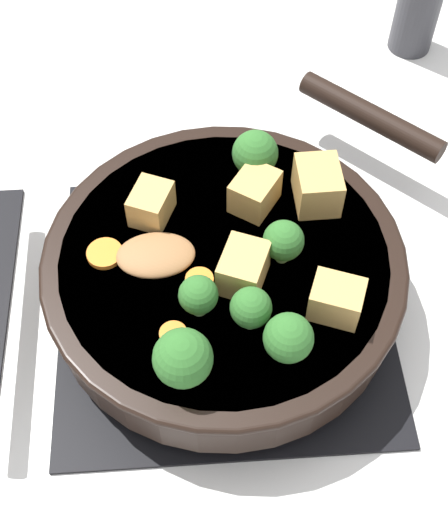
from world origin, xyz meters
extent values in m
plane|color=silver|center=(0.00, 0.00, 0.00)|extent=(2.40, 2.40, 0.00)
cube|color=black|center=(0.00, 0.00, 0.00)|extent=(0.31, 0.31, 0.01)
torus|color=black|center=(0.00, 0.00, 0.02)|extent=(0.24, 0.24, 0.01)
cube|color=black|center=(0.00, 0.00, 0.02)|extent=(0.01, 0.23, 0.01)
cube|color=black|center=(0.00, 0.00, 0.02)|extent=(0.23, 0.01, 0.01)
cylinder|color=black|center=(0.00, 0.00, 0.05)|extent=(0.31, 0.31, 0.05)
cylinder|color=brown|center=(0.00, 0.00, 0.06)|extent=(0.29, 0.29, 0.05)
torus|color=black|center=(0.00, 0.00, 0.08)|extent=(0.32, 0.32, 0.01)
cylinder|color=black|center=(0.17, -0.16, 0.07)|extent=(0.13, 0.14, 0.02)
ellipsoid|color=olive|center=(0.00, 0.06, 0.09)|extent=(0.05, 0.07, 0.01)
cube|color=tan|center=(-0.03, -0.01, 0.10)|extent=(0.05, 0.05, 0.03)
cube|color=tan|center=(-0.06, -0.09, 0.10)|extent=(0.05, 0.05, 0.03)
cube|color=tan|center=(0.06, -0.09, 0.10)|extent=(0.05, 0.04, 0.04)
cube|color=tan|center=(0.05, 0.06, 0.10)|extent=(0.05, 0.04, 0.03)
cube|color=tan|center=(0.06, -0.03, 0.10)|extent=(0.05, 0.05, 0.03)
cylinder|color=#709956|center=(-0.10, -0.04, 0.09)|extent=(0.01, 0.01, 0.01)
sphere|color=#2D6628|center=(-0.10, -0.04, 0.11)|extent=(0.04, 0.04, 0.04)
cylinder|color=#709956|center=(-0.01, -0.05, 0.09)|extent=(0.01, 0.01, 0.01)
sphere|color=#2D6628|center=(-0.01, -0.05, 0.11)|extent=(0.04, 0.04, 0.04)
cylinder|color=#709956|center=(-0.07, -0.02, 0.09)|extent=(0.01, 0.01, 0.01)
sphere|color=#2D6628|center=(-0.07, -0.02, 0.11)|extent=(0.03, 0.03, 0.03)
cylinder|color=#709956|center=(-0.05, 0.02, 0.09)|extent=(0.01, 0.01, 0.01)
sphere|color=#2D6628|center=(-0.05, 0.02, 0.10)|extent=(0.03, 0.03, 0.03)
cylinder|color=#709956|center=(-0.11, 0.04, 0.09)|extent=(0.01, 0.01, 0.01)
sphere|color=#2D6628|center=(-0.11, 0.04, 0.11)|extent=(0.05, 0.05, 0.05)
cylinder|color=#709956|center=(0.09, -0.03, 0.09)|extent=(0.01, 0.01, 0.01)
sphere|color=#2D6628|center=(0.09, -0.03, 0.11)|extent=(0.04, 0.04, 0.04)
cylinder|color=orange|center=(-0.03, 0.02, 0.08)|extent=(0.02, 0.02, 0.01)
cylinder|color=orange|center=(0.01, 0.10, 0.08)|extent=(0.03, 0.03, 0.01)
cylinder|color=orange|center=(-0.08, 0.05, 0.08)|extent=(0.02, 0.02, 0.01)
camera|label=1|loc=(-0.35, 0.02, 0.59)|focal=50.00mm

